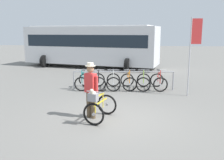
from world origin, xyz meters
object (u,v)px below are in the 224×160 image
object	(u,v)px
racked_bike_red	(159,81)
person_with_featured_bike	(91,88)
racked_bike_teal	(84,81)
bus_distant	(90,44)
racked_bike_black	(98,81)
featured_bicycle	(99,105)
banner_flag	(194,42)
racked_bike_white	(113,81)
racked_bike_orange	(128,81)
racked_bike_lime	(143,81)

from	to	relation	value
racked_bike_red	person_with_featured_bike	distance (m)	4.82
racked_bike_teal	bus_distant	xyz separation A→B (m)	(-0.99, 7.21, 1.37)
racked_bike_teal	racked_bike_black	bearing A→B (deg)	4.13
racked_bike_black	person_with_featured_bike	world-z (taller)	person_with_featured_bike
featured_bicycle	banner_flag	distance (m)	5.01
person_with_featured_bike	racked_bike_black	bearing A→B (deg)	95.34
bus_distant	banner_flag	world-z (taller)	banner_flag
featured_bicycle	banner_flag	xyz separation A→B (m)	(3.37, 3.27, 1.74)
racked_bike_white	racked_bike_teal	bearing A→B (deg)	-175.87
featured_bicycle	racked_bike_white	bearing A→B (deg)	89.45
racked_bike_orange	person_with_featured_bike	size ratio (longest dim) A/B	0.70
racked_bike_lime	bus_distant	xyz separation A→B (m)	(-3.78, 7.01, 1.37)
bus_distant	racked_bike_orange	bearing A→B (deg)	-66.38
banner_flag	racked_bike_lime	bearing A→B (deg)	151.23
racked_bike_teal	racked_bike_red	distance (m)	3.50
racked_bike_orange	banner_flag	xyz separation A→B (m)	(2.63, -1.01, 1.86)
racked_bike_orange	racked_bike_lime	bearing A→B (deg)	4.13
featured_bicycle	racked_bike_orange	bearing A→B (deg)	80.22
racked_bike_teal	racked_bike_white	distance (m)	1.40
racked_bike_white	featured_bicycle	xyz separation A→B (m)	(-0.04, -4.23, 0.12)
racked_bike_black	racked_bike_orange	xyz separation A→B (m)	(1.40, 0.10, -0.00)
racked_bike_black	racked_bike_red	distance (m)	2.80
racked_bike_red	racked_bike_lime	bearing A→B (deg)	-175.87
racked_bike_orange	person_with_featured_bike	world-z (taller)	person_with_featured_bike
racked_bike_black	racked_bike_orange	bearing A→B (deg)	4.13
racked_bike_white	person_with_featured_bike	xyz separation A→B (m)	(-0.33, -3.97, 0.58)
racked_bike_teal	racked_bike_orange	distance (m)	2.10
racked_bike_black	bus_distant	bearing A→B (deg)	103.28
racked_bike_teal	bus_distant	distance (m)	7.40
racked_bike_red	racked_bike_teal	bearing A→B (deg)	-175.87
featured_bicycle	banner_flag	world-z (taller)	banner_flag
racked_bike_lime	banner_flag	xyz separation A→B (m)	(1.93, -1.06, 1.86)
person_with_featured_bike	banner_flag	bearing A→B (deg)	39.47
racked_bike_teal	banner_flag	bearing A→B (deg)	-10.30
racked_bike_teal	person_with_featured_bike	bearing A→B (deg)	-74.62
person_with_featured_bike	banner_flag	distance (m)	4.91
racked_bike_orange	featured_bicycle	distance (m)	4.35
racked_bike_teal	racked_bike_orange	world-z (taller)	same
person_with_featured_bike	banner_flag	xyz separation A→B (m)	(3.66, 3.01, 1.28)
racked_bike_teal	person_with_featured_bike	xyz separation A→B (m)	(1.06, -3.87, 0.58)
racked_bike_orange	racked_bike_lime	size ratio (longest dim) A/B	1.06
racked_bike_red	bus_distant	distance (m)	8.39
racked_bike_orange	featured_bicycle	size ratio (longest dim) A/B	0.96
racked_bike_teal	person_with_featured_bike	size ratio (longest dim) A/B	0.66
featured_bicycle	racked_bike_red	bearing A→B (deg)	64.04
racked_bike_red	racked_bike_black	bearing A→B (deg)	-175.87
racked_bike_orange	person_with_featured_bike	distance (m)	4.19
racked_bike_white	featured_bicycle	bearing A→B (deg)	-90.55
racked_bike_orange	racked_bike_black	bearing A→B (deg)	-175.87
racked_bike_teal	racked_bike_black	size ratio (longest dim) A/B	0.94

